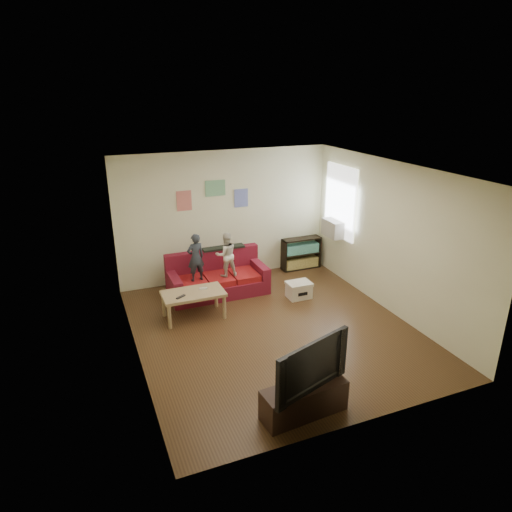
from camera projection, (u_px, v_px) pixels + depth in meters
name	position (u px, v px, depth m)	size (l,w,h in m)	color
room_shell	(275.00, 255.00, 7.28)	(4.52, 5.02, 2.72)	#4E331B
sofa	(217.00, 279.00, 9.04)	(1.91, 0.88, 0.84)	maroon
child_a	(196.00, 258.00, 8.53)	(0.34, 0.22, 0.93)	#242B34
child_b	(226.00, 255.00, 8.75)	(0.42, 0.33, 0.87)	beige
coffee_table	(193.00, 296.00, 8.01)	(1.08, 0.60, 0.49)	tan
remote	(181.00, 297.00, 7.79)	(0.19, 0.05, 0.02)	black
game_controller	(203.00, 289.00, 8.09)	(0.14, 0.04, 0.03)	white
bookshelf	(301.00, 255.00, 10.24)	(0.89, 0.27, 0.71)	black
window	(340.00, 202.00, 9.39)	(0.04, 1.08, 1.48)	white
ac_unit	(334.00, 228.00, 9.55)	(0.28, 0.55, 0.35)	#B7B2A3
artwork_left	(184.00, 201.00, 9.00)	(0.30, 0.01, 0.40)	#D87266
artwork_center	(215.00, 188.00, 9.16)	(0.42, 0.01, 0.32)	#72B27F
artwork_right	(241.00, 198.00, 9.44)	(0.30, 0.01, 0.38)	#727FCC
file_box	(299.00, 290.00, 8.86)	(0.46, 0.35, 0.32)	#ECE2C8
tv_stand	(304.00, 400.00, 5.68)	(1.10, 0.37, 0.41)	black
television	(306.00, 363.00, 5.49)	(1.18, 0.16, 0.68)	black
tissue	(291.00, 292.00, 9.01)	(0.10, 0.10, 0.10)	silver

